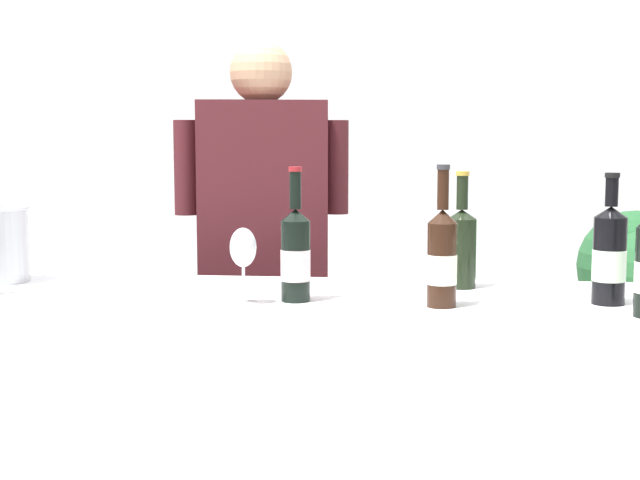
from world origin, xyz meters
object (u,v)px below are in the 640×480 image
at_px(wine_bottle_4, 609,255).
at_px(wine_glass, 243,251).
at_px(wine_bottle_3, 296,254).
at_px(person_server, 263,299).
at_px(wine_bottle_1, 442,257).
at_px(wine_bottle_6, 461,245).

relative_size(wine_bottle_4, wine_glass, 1.71).
xyz_separation_m(wine_bottle_3, person_server, (-0.22, 0.77, -0.26)).
xyz_separation_m(wine_bottle_4, person_server, (-0.99, 0.73, -0.26)).
bearing_deg(wine_glass, wine_bottle_1, 1.50).
xyz_separation_m(wine_glass, person_server, (-0.09, 0.82, -0.27)).
distance_m(wine_bottle_4, person_server, 1.26).
bearing_deg(wine_bottle_3, wine_bottle_4, 2.97).
xyz_separation_m(wine_bottle_6, person_server, (-0.64, 0.52, -0.26)).
height_order(wine_bottle_1, wine_bottle_6, wine_bottle_1).
relative_size(wine_bottle_3, wine_bottle_4, 1.04).
xyz_separation_m(wine_bottle_1, wine_bottle_3, (-0.36, 0.04, -0.00)).
relative_size(wine_bottle_4, person_server, 0.19).
bearing_deg(person_server, wine_bottle_4, -36.36).
distance_m(wine_bottle_1, wine_bottle_4, 0.42).
bearing_deg(person_server, wine_bottle_3, -74.36).
xyz_separation_m(wine_bottle_3, wine_glass, (-0.12, -0.05, 0.01)).
height_order(wine_bottle_3, wine_bottle_4, wine_bottle_3).
distance_m(wine_bottle_3, wine_bottle_4, 0.78).
height_order(wine_bottle_1, wine_glass, wine_bottle_1).
xyz_separation_m(wine_bottle_1, wine_bottle_4, (0.41, 0.08, 0.00)).
height_order(wine_bottle_3, person_server, person_server).
height_order(wine_bottle_4, wine_glass, wine_bottle_4).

